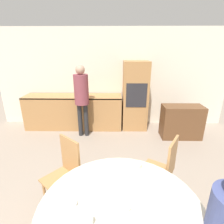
{
  "coord_description": "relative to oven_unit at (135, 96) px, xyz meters",
  "views": [
    {
      "loc": [
        0.09,
        -0.14,
        2.05
      ],
      "look_at": [
        0.04,
        2.56,
        1.08
      ],
      "focal_mm": 28.0,
      "sensor_mm": 36.0,
      "label": 1
    }
  ],
  "objects": [
    {
      "name": "wall_back",
      "position": [
        -0.62,
        0.34,
        0.41
      ],
      "size": [
        6.31,
        0.05,
        2.6
      ],
      "color": "silver",
      "rests_on": "ground_plane"
    },
    {
      "name": "kitchen_counter",
      "position": [
        -1.64,
        -0.01,
        -0.43
      ],
      "size": [
        2.57,
        0.6,
        0.9
      ],
      "color": "#AD7A47",
      "rests_on": "ground_plane"
    },
    {
      "name": "oven_unit",
      "position": [
        0.0,
        0.0,
        0.0
      ],
      "size": [
        0.64,
        0.59,
        1.79
      ],
      "color": "#AD7A47",
      "rests_on": "ground_plane"
    },
    {
      "name": "sideboard",
      "position": [
        1.08,
        -0.55,
        -0.49
      ],
      "size": [
        0.94,
        0.45,
        0.8
      ],
      "color": "brown",
      "rests_on": "ground_plane"
    },
    {
      "name": "dining_table",
      "position": [
        -0.48,
        -3.3,
        -0.35
      ],
      "size": [
        1.49,
        1.49,
        0.73
      ],
      "color": "brown",
      "rests_on": "ground_plane"
    },
    {
      "name": "chair_far_left",
      "position": [
        -1.18,
        -2.57,
        -0.35
      ],
      "size": [
        0.56,
        0.56,
        0.98
      ],
      "rotation": [
        0.0,
        0.0,
        5.58
      ],
      "color": "#AD7A47",
      "rests_on": "ground_plane"
    },
    {
      "name": "chair_far_right",
      "position": [
        0.14,
        -2.5,
        -0.35
      ],
      "size": [
        0.55,
        0.55,
        0.98
      ],
      "rotation": [
        0.0,
        0.0,
        4.16
      ],
      "color": "#AD7A47",
      "rests_on": "ground_plane"
    },
    {
      "name": "person_standing",
      "position": [
        -1.31,
        -0.51,
        0.18
      ],
      "size": [
        0.33,
        0.33,
        1.73
      ],
      "color": "#262628",
      "rests_on": "ground_plane"
    },
    {
      "name": "cup",
      "position": [
        -0.73,
        -3.47,
        -0.12
      ],
      "size": [
        0.07,
        0.07,
        0.08
      ],
      "color": "silver",
      "rests_on": "dining_table"
    },
    {
      "name": "bowl_near",
      "position": [
        -0.27,
        -2.73,
        -0.14
      ],
      "size": [
        0.13,
        0.13,
        0.05
      ],
      "color": "beige",
      "rests_on": "dining_table"
    },
    {
      "name": "bowl_centre",
      "position": [
        -0.47,
        -3.3,
        -0.14
      ],
      "size": [
        0.18,
        0.18,
        0.04
      ],
      "color": "beige",
      "rests_on": "dining_table"
    },
    {
      "name": "bowl_far",
      "position": [
        -0.93,
        -3.3,
        -0.14
      ],
      "size": [
        0.13,
        0.13,
        0.04
      ],
      "color": "silver",
      "rests_on": "dining_table"
    }
  ]
}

